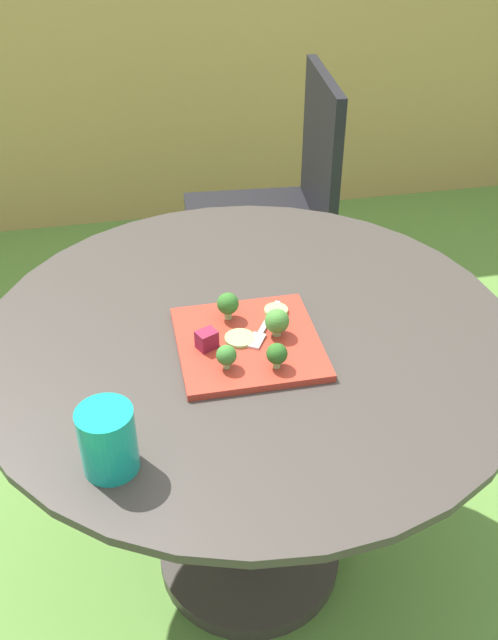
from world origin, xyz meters
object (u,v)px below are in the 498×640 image
(drinking_glass, at_px, (108,443))
(fork, at_px, (263,329))
(patio_chair, at_px, (284,196))
(salad_plate, at_px, (248,343))

(drinking_glass, distance_m, fork, 0.40)
(patio_chair, bearing_deg, fork, -106.37)
(drinking_glass, bearing_deg, patio_chair, 64.87)
(patio_chair, relative_size, salad_plate, 3.48)
(patio_chair, height_order, drinking_glass, patio_chair)
(salad_plate, bearing_deg, patio_chair, 72.22)
(salad_plate, relative_size, drinking_glass, 2.34)
(drinking_glass, xyz_separation_m, fork, (0.29, 0.27, -0.03))
(patio_chair, relative_size, fork, 6.38)
(salad_plate, bearing_deg, fork, 37.22)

